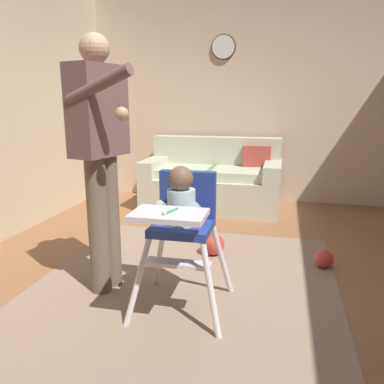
{
  "coord_description": "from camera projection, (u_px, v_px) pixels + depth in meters",
  "views": [
    {
      "loc": [
        0.39,
        -2.41,
        1.3
      ],
      "look_at": [
        -0.13,
        -0.24,
        0.77
      ],
      "focal_mm": 35.7,
      "sensor_mm": 36.0,
      "label": 1
    }
  ],
  "objects": [
    {
      "name": "ground",
      "position": [
        218.0,
        299.0,
        2.68
      ],
      "size": [
        5.96,
        7.02,
        0.1
      ],
      "primitive_type": "cube",
      "color": "#94613E"
    },
    {
      "name": "wall_far",
      "position": [
        255.0,
        94.0,
        4.94
      ],
      "size": [
        5.16,
        0.06,
        2.8
      ],
      "primitive_type": "cube",
      "color": "beige",
      "rests_on": "ground"
    },
    {
      "name": "toy_ball_second",
      "position": [
        213.0,
        244.0,
        3.31
      ],
      "size": [
        0.19,
        0.19,
        0.19
      ],
      "primitive_type": "sphere",
      "color": "#D13D33",
      "rests_on": "ground"
    },
    {
      "name": "high_chair",
      "position": [
        182.0,
        213.0,
        2.33
      ],
      "size": [
        0.62,
        0.73,
        0.94
      ],
      "rotation": [
        0.0,
        0.0,
        -1.56
      ],
      "color": "white",
      "rests_on": "ground"
    },
    {
      "name": "couch",
      "position": [
        213.0,
        181.0,
        4.8
      ],
      "size": [
        1.68,
        0.86,
        0.86
      ],
      "rotation": [
        0.0,
        0.0,
        -1.57
      ],
      "color": "beige",
      "rests_on": "ground"
    },
    {
      "name": "toy_ball",
      "position": [
        324.0,
        259.0,
        3.06
      ],
      "size": [
        0.15,
        0.15,
        0.15
      ],
      "primitive_type": "sphere",
      "color": "#D13D33",
      "rests_on": "ground"
    },
    {
      "name": "wall_clock",
      "position": [
        223.0,
        47.0,
        4.86
      ],
      "size": [
        0.31,
        0.04,
        0.31
      ],
      "color": "white"
    },
    {
      "name": "area_rug",
      "position": [
        177.0,
        300.0,
        2.56
      ],
      "size": [
        2.16,
        2.81,
        0.01
      ],
      "primitive_type": "cube",
      "color": "gray",
      "rests_on": "ground"
    },
    {
      "name": "adult_standing",
      "position": [
        101.0,
        152.0,
        2.52
      ],
      "size": [
        0.51,
        0.57,
        1.72
      ],
      "rotation": [
        0.0,
        0.0,
        -0.23
      ],
      "color": "brown",
      "rests_on": "ground"
    }
  ]
}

